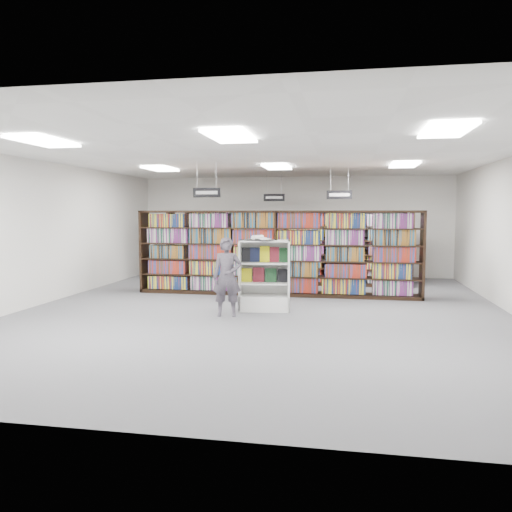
% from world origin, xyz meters
% --- Properties ---
extents(floor, '(12.00, 12.00, 0.00)m').
position_xyz_m(floor, '(0.00, 0.00, 0.00)').
color(floor, '#4F4F54').
rests_on(floor, ground).
extents(ceiling, '(10.00, 12.00, 0.10)m').
position_xyz_m(ceiling, '(0.00, 0.00, 3.20)').
color(ceiling, white).
rests_on(ceiling, wall_back).
extents(wall_back, '(10.00, 0.10, 3.20)m').
position_xyz_m(wall_back, '(0.00, 6.00, 1.60)').
color(wall_back, silver).
rests_on(wall_back, ground).
extents(wall_front, '(10.00, 0.10, 3.20)m').
position_xyz_m(wall_front, '(0.00, -6.00, 1.60)').
color(wall_front, silver).
rests_on(wall_front, ground).
extents(wall_left, '(0.10, 12.00, 3.20)m').
position_xyz_m(wall_left, '(-5.00, 0.00, 1.60)').
color(wall_left, silver).
rests_on(wall_left, ground).
extents(bookshelf_row_near, '(7.00, 0.60, 2.10)m').
position_xyz_m(bookshelf_row_near, '(0.00, 2.00, 1.05)').
color(bookshelf_row_near, black).
rests_on(bookshelf_row_near, floor).
extents(bookshelf_row_mid, '(7.00, 0.60, 2.10)m').
position_xyz_m(bookshelf_row_mid, '(0.00, 4.00, 1.05)').
color(bookshelf_row_mid, black).
rests_on(bookshelf_row_mid, floor).
extents(bookshelf_row_far, '(7.00, 0.60, 2.10)m').
position_xyz_m(bookshelf_row_far, '(0.00, 5.70, 1.05)').
color(bookshelf_row_far, black).
rests_on(bookshelf_row_far, floor).
extents(aisle_sign_left, '(0.65, 0.02, 0.80)m').
position_xyz_m(aisle_sign_left, '(-1.50, 1.00, 2.53)').
color(aisle_sign_left, '#B2B2B7').
rests_on(aisle_sign_left, ceiling).
extents(aisle_sign_right, '(0.65, 0.02, 0.80)m').
position_xyz_m(aisle_sign_right, '(1.50, 3.00, 2.53)').
color(aisle_sign_right, '#B2B2B7').
rests_on(aisle_sign_right, ceiling).
extents(aisle_sign_center, '(0.65, 0.02, 0.80)m').
position_xyz_m(aisle_sign_center, '(-0.50, 5.00, 2.53)').
color(aisle_sign_center, '#B2B2B7').
rests_on(aisle_sign_center, ceiling).
extents(troffer_front_left, '(0.60, 1.20, 0.04)m').
position_xyz_m(troffer_front_left, '(-3.00, -3.00, 3.16)').
color(troffer_front_left, white).
rests_on(troffer_front_left, ceiling).
extents(troffer_front_center, '(0.60, 1.20, 0.04)m').
position_xyz_m(troffer_front_center, '(0.00, -3.00, 3.16)').
color(troffer_front_center, white).
rests_on(troffer_front_center, ceiling).
extents(troffer_front_right, '(0.60, 1.20, 0.04)m').
position_xyz_m(troffer_front_right, '(3.00, -3.00, 3.16)').
color(troffer_front_right, white).
rests_on(troffer_front_right, ceiling).
extents(troffer_back_left, '(0.60, 1.20, 0.04)m').
position_xyz_m(troffer_back_left, '(-3.00, 2.00, 3.16)').
color(troffer_back_left, white).
rests_on(troffer_back_left, ceiling).
extents(troffer_back_center, '(0.60, 1.20, 0.04)m').
position_xyz_m(troffer_back_center, '(0.00, 2.00, 3.16)').
color(troffer_back_center, white).
rests_on(troffer_back_center, ceiling).
extents(troffer_back_right, '(0.60, 1.20, 0.04)m').
position_xyz_m(troffer_back_right, '(3.00, 2.00, 3.16)').
color(troffer_back_right, white).
rests_on(troffer_back_right, ceiling).
extents(endcap_display, '(1.11, 0.64, 1.48)m').
position_xyz_m(endcap_display, '(0.02, 0.03, 0.49)').
color(endcap_display, white).
rests_on(endcap_display, floor).
extents(open_book, '(0.77, 0.61, 0.13)m').
position_xyz_m(open_book, '(-0.10, -0.07, 1.51)').
color(open_book, black).
rests_on(open_book, endcap_display).
extents(shopper, '(0.62, 0.46, 1.57)m').
position_xyz_m(shopper, '(-0.61, -0.70, 0.78)').
color(shopper, '#554F5A').
rests_on(shopper, floor).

